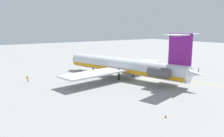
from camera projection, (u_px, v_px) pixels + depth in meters
The scene contains 8 objects.
ground at pixel (151, 79), 69.67m from camera, with size 333.81×333.81×0.00m, color gray.
main_jetliner at pixel (126, 66), 69.45m from camera, with size 47.09×42.12×13.90m.
ground_crew_near_nose at pixel (199, 69), 79.31m from camera, with size 0.42×0.27×1.71m.
ground_crew_near_tail at pixel (28, 78), 65.38m from camera, with size 0.27×0.41×1.67m.
ground_crew_portside at pixel (108, 60), 101.09m from camera, with size 0.28×0.44×1.77m.
safety_cone_nose at pixel (166, 116), 39.60m from camera, with size 0.40×0.40×0.55m, color #EA590F.
safety_cone_wingtip at pixel (26, 77), 70.96m from camera, with size 0.40×0.40×0.55m, color #EA590F.
taxiway_centreline at pixel (145, 74), 76.23m from camera, with size 82.31×0.36×0.01m, color gold.
Camera 1 is at (-49.01, 48.59, 15.47)m, focal length 36.89 mm.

